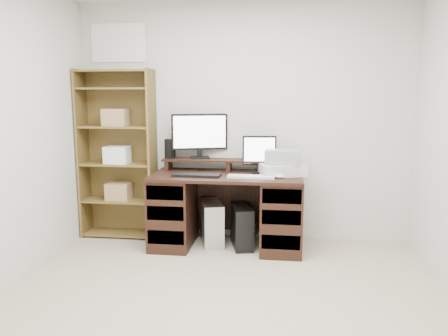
% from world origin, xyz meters
% --- Properties ---
extents(room, '(3.54, 4.04, 2.54)m').
position_xyz_m(room, '(-0.00, 0.00, 1.25)').
color(room, tan).
rests_on(room, ground).
extents(desk, '(1.50, 0.70, 0.75)m').
position_xyz_m(desk, '(-0.13, 1.64, 0.39)').
color(desk, black).
rests_on(desk, ground).
extents(riser_shelf, '(1.40, 0.22, 0.12)m').
position_xyz_m(riser_shelf, '(-0.13, 1.85, 0.84)').
color(riser_shelf, black).
rests_on(riser_shelf, desk).
extents(monitor_wide, '(0.58, 0.23, 0.47)m').
position_xyz_m(monitor_wide, '(-0.45, 1.91, 1.13)').
color(monitor_wide, black).
rests_on(monitor_wide, riser_shelf).
extents(monitor_small, '(0.35, 0.14, 0.38)m').
position_xyz_m(monitor_small, '(0.19, 1.79, 0.95)').
color(monitor_small, black).
rests_on(monitor_small, desk).
extents(speaker, '(0.11, 0.11, 0.21)m').
position_xyz_m(speaker, '(-0.76, 1.85, 0.97)').
color(speaker, black).
rests_on(speaker, riser_shelf).
extents(keyboard_black, '(0.47, 0.17, 0.03)m').
position_xyz_m(keyboard_black, '(-0.41, 1.50, 0.76)').
color(keyboard_black, black).
rests_on(keyboard_black, desk).
extents(keyboard_white, '(0.46, 0.15, 0.02)m').
position_xyz_m(keyboard_white, '(0.13, 1.49, 0.76)').
color(keyboard_white, silver).
rests_on(keyboard_white, desk).
extents(mouse, '(0.10, 0.08, 0.04)m').
position_xyz_m(mouse, '(0.40, 1.50, 0.77)').
color(mouse, silver).
rests_on(mouse, desk).
extents(printer, '(0.50, 0.42, 0.11)m').
position_xyz_m(printer, '(0.42, 1.69, 0.80)').
color(printer, beige).
rests_on(printer, desk).
extents(basket, '(0.35, 0.27, 0.14)m').
position_xyz_m(basket, '(0.42, 1.69, 0.93)').
color(basket, gray).
rests_on(basket, printer).
extents(tower_silver, '(0.32, 0.48, 0.44)m').
position_xyz_m(tower_silver, '(-0.29, 1.70, 0.22)').
color(tower_silver, '#ACAFB3').
rests_on(tower_silver, ground).
extents(tower_black, '(0.28, 0.46, 0.43)m').
position_xyz_m(tower_black, '(0.03, 1.65, 0.21)').
color(tower_black, black).
rests_on(tower_black, ground).
extents(bookshelf, '(0.80, 0.30, 1.80)m').
position_xyz_m(bookshelf, '(-1.33, 1.86, 0.92)').
color(bookshelf, brown).
rests_on(bookshelf, ground).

